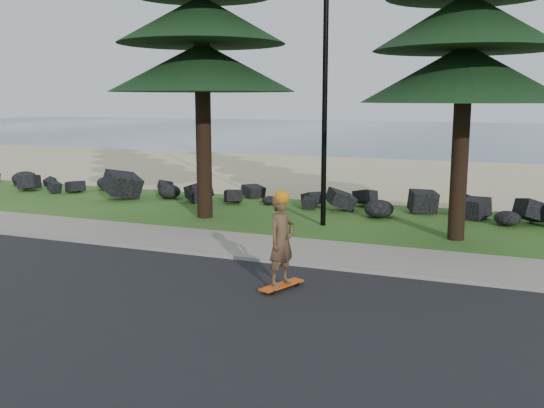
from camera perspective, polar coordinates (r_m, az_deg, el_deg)
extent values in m
plane|color=#2B5A1C|center=(13.55, 0.83, -4.59)|extent=(160.00, 160.00, 0.00)
cube|color=black|center=(9.67, -8.92, -10.68)|extent=(160.00, 7.00, 0.02)
cube|color=gray|center=(12.73, -0.62, -5.31)|extent=(160.00, 0.20, 0.10)
cube|color=gray|center=(13.72, 1.13, -4.23)|extent=(160.00, 2.00, 0.08)
cube|color=#CAB486|center=(27.37, 11.78, 2.59)|extent=(160.00, 15.00, 0.01)
cube|color=#324A61|center=(63.52, 17.64, 6.39)|extent=(160.00, 58.00, 0.01)
cylinder|color=black|center=(16.16, 5.03, 12.03)|extent=(0.14, 0.14, 8.00)
cube|color=#D94A0C|center=(10.93, 0.91, -7.64)|extent=(0.57, 0.98, 0.03)
imported|color=#4F3824|center=(10.71, 0.92, -3.45)|extent=(0.57, 0.69, 1.61)
sphere|color=#C9710B|center=(10.56, 0.93, 0.62)|extent=(0.26, 0.26, 0.26)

